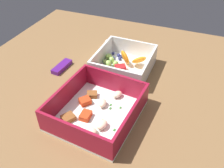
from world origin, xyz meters
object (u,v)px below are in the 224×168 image
object	(u,v)px
pasta_container	(96,110)
candy_bar	(62,67)
fruit_bowl	(123,64)
paper_cup_liner	(111,43)

from	to	relation	value
pasta_container	candy_bar	bearing A→B (deg)	56.81
fruit_bowl	candy_bar	distance (cm)	17.22
pasta_container	paper_cup_liner	world-z (taller)	pasta_container
fruit_bowl	paper_cup_liner	xyz separation A→B (cm)	(11.49, 8.01, -1.15)
pasta_container	fruit_bowl	size ratio (longest dim) A/B	1.25
fruit_bowl	paper_cup_liner	size ratio (longest dim) A/B	3.92
candy_bar	paper_cup_liner	world-z (taller)	paper_cup_liner
pasta_container	candy_bar	world-z (taller)	pasta_container
candy_bar	paper_cup_liner	size ratio (longest dim) A/B	1.73
fruit_bowl	candy_bar	world-z (taller)	fruit_bowl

